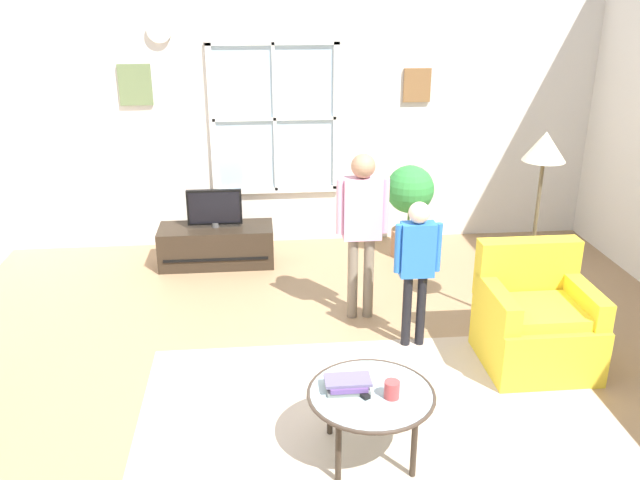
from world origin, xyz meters
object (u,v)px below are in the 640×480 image
at_px(television, 214,208).
at_px(person_blue_shirt, 417,258).
at_px(remote_near_books, 360,392).
at_px(floor_lamp, 542,167).
at_px(tv_stand, 217,245).
at_px(coffee_table, 371,397).
at_px(armchair, 535,322).
at_px(cup, 392,390).
at_px(potted_plant_by_window, 409,201).
at_px(person_pink_shirt, 362,218).
at_px(book_stack, 348,384).

relative_size(television, person_blue_shirt, 0.46).
xyz_separation_m(remote_near_books, floor_lamp, (1.58, 1.45, 0.91)).
height_order(tv_stand, television, television).
bearing_deg(person_blue_shirt, coffee_table, -113.61).
distance_m(coffee_table, person_blue_shirt, 1.41).
relative_size(tv_stand, television, 2.11).
relative_size(armchair, floor_lamp, 0.54).
bearing_deg(tv_stand, cup, -69.50).
bearing_deg(cup, potted_plant_by_window, 75.67).
xyz_separation_m(cup, remote_near_books, (-0.17, 0.05, -0.04)).
relative_size(person_pink_shirt, floor_lamp, 0.87).
xyz_separation_m(person_pink_shirt, potted_plant_by_window, (0.69, 1.30, -0.30)).
bearing_deg(person_blue_shirt, tv_stand, 131.98).
distance_m(television, person_blue_shirt, 2.38).
bearing_deg(tv_stand, person_pink_shirt, -45.17).
relative_size(remote_near_books, potted_plant_by_window, 0.15).
relative_size(cup, potted_plant_by_window, 0.11).
relative_size(tv_stand, potted_plant_by_window, 1.18).
bearing_deg(cup, book_stack, 156.13).
bearing_deg(book_stack, armchair, 30.30).
bearing_deg(potted_plant_by_window, cup, -104.33).
distance_m(television, book_stack, 3.11).
relative_size(tv_stand, remote_near_books, 8.00).
bearing_deg(book_stack, tv_stand, 107.10).
relative_size(person_pink_shirt, person_blue_shirt, 1.21).
distance_m(television, cup, 3.28).
bearing_deg(tv_stand, potted_plant_by_window, 1.25).
bearing_deg(armchair, remote_near_books, -147.02).
distance_m(coffee_table, cup, 0.15).
xyz_separation_m(television, armchair, (2.42, -2.09, -0.27)).
distance_m(cup, floor_lamp, 2.23).
height_order(remote_near_books, potted_plant_by_window, potted_plant_by_window).
xyz_separation_m(coffee_table, potted_plant_by_window, (0.90, 3.06, 0.18)).
distance_m(book_stack, potted_plant_by_window, 3.19).
relative_size(cup, person_pink_shirt, 0.07).
height_order(cup, potted_plant_by_window, potted_plant_by_window).
height_order(television, floor_lamp, floor_lamp).
xyz_separation_m(coffee_table, book_stack, (-0.13, 0.05, 0.06)).
height_order(coffee_table, person_blue_shirt, person_blue_shirt).
relative_size(armchair, book_stack, 3.23).
height_order(tv_stand, person_blue_shirt, person_blue_shirt).
bearing_deg(floor_lamp, potted_plant_by_window, 110.74).
bearing_deg(cup, remote_near_books, 164.08).
xyz_separation_m(tv_stand, floor_lamp, (2.56, -1.58, 1.16)).
xyz_separation_m(tv_stand, television, (0.00, -0.00, 0.40)).
xyz_separation_m(tv_stand, coffee_table, (1.04, -3.02, 0.21)).
height_order(armchair, cup, armchair).
bearing_deg(potted_plant_by_window, book_stack, -108.91).
distance_m(book_stack, person_blue_shirt, 1.41).
bearing_deg(cup, person_blue_shirt, 71.45).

